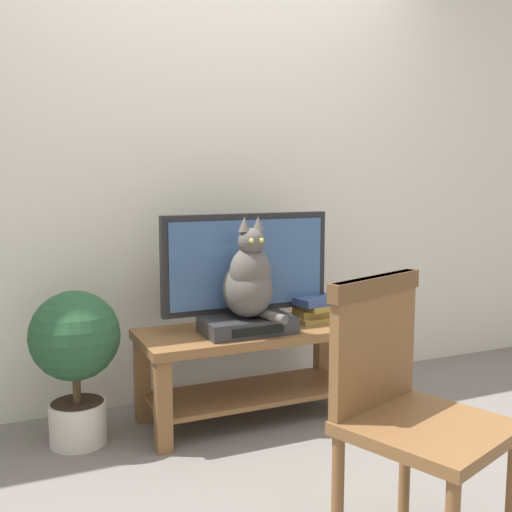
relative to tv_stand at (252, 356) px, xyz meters
The scene contains 9 objects.
ground_plane 0.72m from the tv_stand, 95.69° to the right, with size 12.00×12.00×0.00m, color slate.
back_wall 1.18m from the tv_stand, 97.32° to the left, with size 7.00×0.12×2.80m, color beige.
tv_stand is the anchor object (origin of this frame).
tv 0.44m from the tv_stand, 89.98° to the left, with size 0.88×0.20×0.57m.
media_box 0.20m from the tv_stand, 127.92° to the right, with size 0.44×0.27×0.08m.
cat 0.41m from the tv_stand, 122.06° to the right, with size 0.23×0.36×0.49m.
wooden_chair 1.25m from the tv_stand, 90.68° to the right, with size 0.57×0.57×0.90m.
book_stack 0.42m from the tv_stand, ahead, with size 0.25×0.21×0.13m.
potted_plant 0.86m from the tv_stand, behind, with size 0.41×0.41×0.71m.
Camera 1 is at (-1.14, -2.11, 1.23)m, focal length 43.33 mm.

